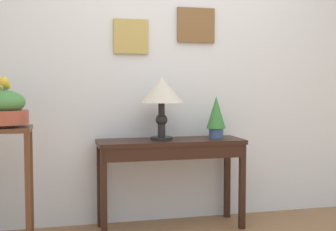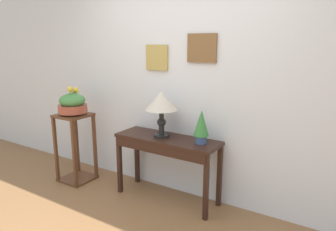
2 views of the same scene
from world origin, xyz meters
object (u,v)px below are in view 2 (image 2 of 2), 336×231
(table_lamp, at_px, (161,103))
(pedestal_stand_left, at_px, (76,148))
(console_table, at_px, (166,147))
(potted_plant_on_console, at_px, (201,125))
(planter_bowl_wide, at_px, (72,104))

(table_lamp, distance_m, pedestal_stand_left, 1.36)
(console_table, xyz_separation_m, potted_plant_on_console, (0.39, 0.04, 0.29))
(potted_plant_on_console, height_order, pedestal_stand_left, potted_plant_on_console)
(pedestal_stand_left, height_order, planter_bowl_wide, planter_bowl_wide)
(pedestal_stand_left, bearing_deg, potted_plant_on_console, 7.64)
(table_lamp, xyz_separation_m, potted_plant_on_console, (0.47, 0.02, -0.18))
(table_lamp, xyz_separation_m, pedestal_stand_left, (-1.17, -0.20, -0.66))
(console_table, bearing_deg, pedestal_stand_left, -171.98)
(console_table, bearing_deg, table_lamp, 162.38)
(planter_bowl_wide, bearing_deg, console_table, 8.00)
(table_lamp, distance_m, potted_plant_on_console, 0.50)
(console_table, relative_size, pedestal_stand_left, 1.35)
(table_lamp, bearing_deg, console_table, -17.62)
(console_table, height_order, potted_plant_on_console, potted_plant_on_console)
(pedestal_stand_left, bearing_deg, table_lamp, 9.63)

